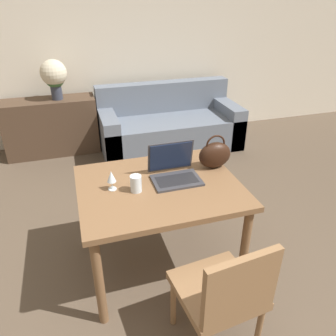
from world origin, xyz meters
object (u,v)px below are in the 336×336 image
at_px(chair, 224,292).
at_px(laptop, 174,169).
at_px(flower_vase, 54,76).
at_px(drinking_glass, 136,184).
at_px(couch, 169,126).
at_px(wine_glass, 111,177).
at_px(handbag, 215,155).

xyz_separation_m(chair, laptop, (-0.02, 0.85, 0.32)).
distance_m(laptop, flower_vase, 2.42).
bearing_deg(flower_vase, drinking_glass, -78.49).
bearing_deg(flower_vase, couch, -8.67).
xyz_separation_m(chair, flower_vase, (-0.80, 3.13, 0.54)).
height_order(chair, wine_glass, wine_glass).
bearing_deg(handbag, couch, 82.49).
distance_m(drinking_glass, flower_vase, 2.44).
distance_m(drinking_glass, wine_glass, 0.17).
xyz_separation_m(laptop, wine_glass, (-0.45, -0.04, 0.03)).
distance_m(chair, handbag, 1.02).
bearing_deg(drinking_glass, chair, -67.16).
xyz_separation_m(couch, handbag, (-0.27, -2.01, 0.55)).
relative_size(drinking_glass, handbag, 0.44).
distance_m(handbag, flower_vase, 2.50).
bearing_deg(couch, drinking_glass, -112.53).
bearing_deg(laptop, wine_glass, -175.04).
bearing_deg(flower_vase, laptop, -71.04).
height_order(wine_glass, handbag, handbag).
xyz_separation_m(drinking_glass, flower_vase, (-0.49, 2.38, 0.22)).
xyz_separation_m(laptop, flower_vase, (-0.78, 2.28, 0.22)).
distance_m(wine_glass, handbag, 0.79).
bearing_deg(handbag, flower_vase, 116.73).
relative_size(chair, handbag, 3.16).
bearing_deg(wine_glass, chair, -60.25).
bearing_deg(laptop, flower_vase, 108.96).
relative_size(laptop, wine_glass, 2.41).
relative_size(couch, laptop, 5.49).
distance_m(couch, flower_vase, 1.58).
distance_m(chair, flower_vase, 3.27).
relative_size(couch, drinking_glass, 16.09).
xyz_separation_m(chair, wine_glass, (-0.46, 0.81, 0.35)).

